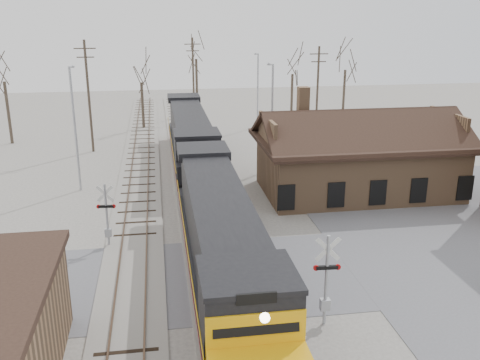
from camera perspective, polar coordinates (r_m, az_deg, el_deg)
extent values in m
plane|color=#AAA59A|center=(28.43, -2.24, -10.26)|extent=(140.00, 140.00, 0.00)
cube|color=slate|center=(28.42, -2.24, -10.24)|extent=(60.00, 9.00, 0.03)
cube|color=#AAA59A|center=(42.19, -4.66, -0.69)|extent=(3.40, 90.00, 0.12)
cube|color=#473323|center=(42.12, -5.63, -0.60)|extent=(0.08, 90.00, 0.14)
cube|color=#473323|center=(42.21, -3.69, -0.50)|extent=(0.08, 90.00, 0.14)
cube|color=#AAA59A|center=(42.13, -10.77, -0.98)|extent=(3.40, 90.00, 0.12)
cube|color=#473323|center=(42.13, -11.75, -0.88)|extent=(0.08, 90.00, 0.14)
cube|color=#473323|center=(42.08, -9.80, -0.79)|extent=(0.08, 90.00, 0.14)
cube|color=#8A6647|center=(41.40, 12.41, 1.39)|extent=(14.00, 8.00, 4.00)
cube|color=black|center=(40.87, 12.60, 4.22)|extent=(15.20, 9.20, 0.30)
cube|color=black|center=(38.58, 13.93, 4.86)|extent=(15.00, 4.71, 2.66)
cube|color=black|center=(42.76, 11.59, 6.24)|extent=(15.00, 4.71, 2.66)
cube|color=#8A6647|center=(40.48, 6.75, 8.30)|extent=(0.80, 0.80, 2.20)
cube|color=black|center=(21.50, 0.36, -18.57)|extent=(2.72, 4.35, 1.09)
cube|color=black|center=(33.84, -3.52, -4.43)|extent=(2.72, 4.35, 1.09)
cube|color=black|center=(27.07, -2.08, -8.29)|extent=(3.26, 21.73, 0.38)
cube|color=maroon|center=(27.17, -2.07, -8.74)|extent=(3.28, 21.73, 0.13)
cube|color=black|center=(27.63, -2.46, -3.92)|extent=(2.83, 15.76, 3.04)
cube|color=black|center=(19.28, 0.86, -14.14)|extent=(3.26, 3.04, 3.04)
cylinder|color=#FFF2CC|center=(16.04, 2.66, -14.48)|extent=(0.30, 0.10, 0.30)
cube|color=black|center=(41.44, -4.61, -0.25)|extent=(2.72, 4.35, 1.09)
cube|color=black|center=(55.03, -5.78, 4.23)|extent=(2.72, 4.35, 1.09)
cube|color=black|center=(47.98, -5.30, 3.30)|extent=(3.26, 21.73, 0.38)
cube|color=maroon|center=(48.04, -5.30, 3.03)|extent=(3.28, 21.73, 0.13)
cube|color=black|center=(48.92, -5.47, 5.60)|extent=(2.83, 15.76, 3.04)
cube|color=black|center=(39.79, -4.59, 2.82)|extent=(3.26, 3.04, 3.04)
cube|color=black|center=(38.27, -4.33, 0.78)|extent=(3.26, 1.96, 1.52)
cube|color=black|center=(37.76, -4.14, -2.05)|extent=(3.04, 0.25, 1.09)
cylinder|color=#A5A8AD|center=(23.84, 9.19, -10.56)|extent=(0.15, 0.15, 4.25)
cube|color=silver|center=(23.17, 9.37, -7.31)|extent=(1.11, 0.11, 1.11)
cube|color=silver|center=(23.17, 9.37, -7.31)|extent=(1.11, 0.11, 1.11)
cube|color=black|center=(23.54, 9.27, -9.19)|extent=(0.97, 0.21, 0.16)
cylinder|color=#B20C0C|center=(23.43, 8.12, -9.27)|extent=(0.26, 0.10, 0.26)
cylinder|color=#B20C0C|center=(23.66, 10.40, -9.11)|extent=(0.26, 0.10, 0.26)
cube|color=#A5A8AD|center=(24.41, 9.05, -12.98)|extent=(0.43, 0.32, 0.53)
cylinder|color=#A5A8AD|center=(31.99, -14.02, -3.72)|extent=(0.14, 0.14, 3.86)
cube|color=silver|center=(31.53, -14.20, -1.43)|extent=(1.01, 0.13, 1.01)
cube|color=silver|center=(31.53, -14.20, -1.43)|extent=(1.01, 0.13, 1.01)
cube|color=black|center=(31.79, -14.09, -2.75)|extent=(0.88, 0.23, 0.14)
cylinder|color=#B20C0C|center=(31.71, -13.32, -2.74)|extent=(0.24, 0.10, 0.23)
cylinder|color=#B20C0C|center=(31.87, -14.86, -2.76)|extent=(0.24, 0.10, 0.23)
cube|color=#A5A8AD|center=(32.38, -13.88, -5.47)|extent=(0.39, 0.29, 0.48)
cylinder|color=#A5A8AD|center=(41.97, -17.17, 5.07)|extent=(0.18, 0.18, 9.44)
cylinder|color=#A5A8AD|center=(42.16, -17.58, 11.47)|extent=(0.12, 1.80, 0.12)
cube|color=#A5A8AD|center=(42.96, -17.42, 11.45)|extent=(0.25, 0.50, 0.12)
cylinder|color=#A5A8AD|center=(45.88, 3.43, 6.61)|extent=(0.18, 0.18, 9.06)
cylinder|color=#A5A8AD|center=(46.12, 3.29, 12.24)|extent=(0.12, 1.80, 0.12)
cube|color=#A5A8AD|center=(46.91, 3.08, 12.21)|extent=(0.25, 0.50, 0.12)
cylinder|color=#A5A8AD|center=(63.32, 1.90, 9.47)|extent=(0.18, 0.18, 8.58)
cylinder|color=#A5A8AD|center=(63.74, 1.79, 13.32)|extent=(0.12, 1.80, 0.12)
cube|color=#A5A8AD|center=(64.54, 1.65, 13.28)|extent=(0.25, 0.50, 0.12)
cylinder|color=#382D23|center=(53.70, -15.82, 8.49)|extent=(0.24, 0.24, 10.71)
cube|color=#382D23|center=(53.22, -16.24, 13.33)|extent=(2.00, 0.10, 0.10)
cube|color=#382D23|center=(53.28, -16.16, 12.47)|extent=(1.60, 0.10, 0.10)
cylinder|color=#382D23|center=(67.96, -4.99, 10.64)|extent=(0.24, 0.24, 10.14)
cube|color=#382D23|center=(67.57, -5.09, 14.24)|extent=(2.00, 0.10, 0.10)
cube|color=#382D23|center=(67.62, -5.07, 13.56)|extent=(1.60, 0.10, 0.10)
cylinder|color=#382D23|center=(58.68, 8.25, 9.21)|extent=(0.24, 0.24, 9.72)
cube|color=#382D23|center=(58.24, 8.43, 13.16)|extent=(2.00, 0.10, 0.10)
cube|color=#382D23|center=(58.30, 8.39, 12.38)|extent=(1.60, 0.10, 0.10)
cylinder|color=#382D23|center=(60.34, -23.47, 6.58)|extent=(0.32, 0.32, 6.42)
cylinder|color=#382D23|center=(63.74, -10.34, 7.80)|extent=(0.32, 0.32, 5.38)
cylinder|color=#382D23|center=(72.13, -4.63, 9.89)|extent=(0.32, 0.32, 7.22)
cylinder|color=#382D23|center=(67.83, 5.54, 8.76)|extent=(0.32, 0.32, 5.78)
cylinder|color=#382D23|center=(68.88, 11.01, 8.86)|extent=(0.32, 0.32, 6.28)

